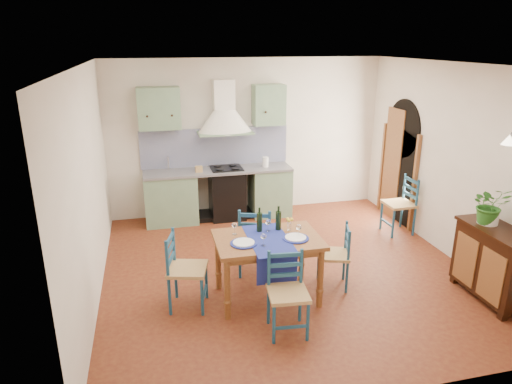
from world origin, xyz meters
TOP-DOWN VIEW (x-y plane):
  - floor at (0.00, 0.00)m, footprint 5.00×5.00m
  - back_wall at (-0.47, 2.29)m, footprint 5.00×0.96m
  - right_wall at (2.50, 0.28)m, footprint 0.26×5.00m
  - left_wall at (-2.50, 0.00)m, footprint 0.04×5.00m
  - ceiling at (0.00, 0.00)m, footprint 5.00×5.00m
  - dining_table at (-0.44, -0.63)m, footprint 1.28×0.96m
  - chair_near at (-0.41, -1.35)m, footprint 0.47×0.47m
  - chair_far at (-0.44, 0.01)m, footprint 0.59×0.59m
  - chair_left at (-1.45, -0.60)m, footprint 0.54×0.54m
  - chair_right at (0.49, -0.56)m, footprint 0.50×0.50m
  - chair_spare at (2.23, 0.84)m, footprint 0.46×0.46m
  - sideboard at (2.26, -1.30)m, footprint 0.50×1.05m
  - potted_plant at (2.24, -1.10)m, footprint 0.52×0.48m

SIDE VIEW (x-z plane):
  - floor at x=0.00m, z-range 0.00..0.00m
  - chair_right at x=0.49m, z-range 0.01..0.87m
  - chair_near at x=-0.41m, z-range 0.02..0.93m
  - chair_left at x=-1.45m, z-range 0.02..0.97m
  - chair_spare at x=2.23m, z-range 0.02..0.98m
  - sideboard at x=2.26m, z-range 0.04..0.98m
  - chair_far at x=-0.44m, z-range 0.02..1.01m
  - dining_table at x=-0.44m, z-range 0.15..1.28m
  - back_wall at x=-0.47m, z-range -0.35..2.45m
  - potted_plant at x=2.24m, z-range 0.94..1.42m
  - right_wall at x=2.50m, z-range -0.06..2.74m
  - left_wall at x=-2.50m, z-range 0.00..2.80m
  - ceiling at x=0.00m, z-range 2.80..2.81m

